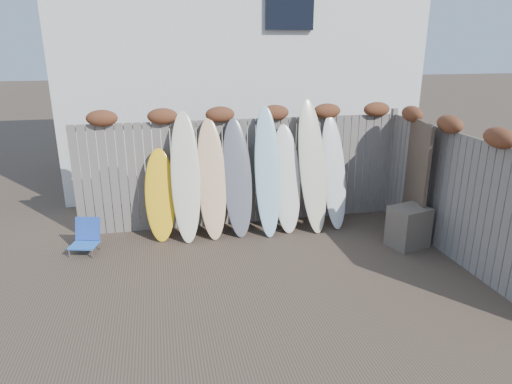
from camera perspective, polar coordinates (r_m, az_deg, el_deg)
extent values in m
plane|color=#493A2D|center=(6.73, 2.21, -11.27)|extent=(80.00, 80.00, 0.00)
cube|color=slate|center=(8.53, -1.71, 2.46)|extent=(6.00, 0.10, 2.00)
cube|color=slate|center=(9.51, 16.39, 3.70)|extent=(0.10, 0.10, 2.10)
ellipsoid|color=brown|center=(8.17, -18.71, 8.73)|extent=(0.52, 0.28, 0.28)
ellipsoid|color=brown|center=(8.12, -11.61, 9.26)|extent=(0.52, 0.28, 0.28)
ellipsoid|color=brown|center=(8.19, -4.52, 9.64)|extent=(0.52, 0.28, 0.28)
ellipsoid|color=brown|center=(8.39, 2.36, 9.88)|extent=(0.52, 0.28, 0.28)
ellipsoid|color=brown|center=(8.69, 8.86, 9.98)|extent=(0.52, 0.28, 0.28)
ellipsoid|color=brown|center=(9.09, 14.85, 9.95)|extent=(0.52, 0.28, 0.28)
cube|color=slate|center=(7.74, 23.95, -0.79)|extent=(0.10, 4.40, 2.00)
ellipsoid|color=brown|center=(6.93, 28.17, 5.98)|extent=(0.28, 0.56, 0.28)
ellipsoid|color=brown|center=(7.78, 23.05, 7.81)|extent=(0.28, 0.56, 0.28)
ellipsoid|color=brown|center=(8.69, 18.95, 9.22)|extent=(0.28, 0.56, 0.28)
cube|color=silver|center=(12.34, -3.08, 16.74)|extent=(8.00, 5.00, 6.00)
cube|color=blue|center=(8.02, -20.68, -6.22)|extent=(0.50, 0.46, 0.03)
cube|color=#2349B3|center=(8.11, -20.29, -4.31)|extent=(0.43, 0.23, 0.38)
cylinder|color=#BABAC2|center=(8.00, -22.31, -7.09)|extent=(0.03, 0.03, 0.16)
cylinder|color=#B5B5BD|center=(8.26, -21.41, -6.19)|extent=(0.03, 0.03, 0.16)
cylinder|color=#ACACB3|center=(7.85, -19.78, -7.28)|extent=(0.03, 0.03, 0.16)
cylinder|color=silver|center=(8.11, -18.95, -6.35)|extent=(0.03, 0.03, 0.16)
cube|color=brown|center=(8.14, 18.52, -4.15)|extent=(0.70, 0.63, 0.69)
cube|color=#3E2F25|center=(8.60, 19.12, 1.78)|extent=(0.38, 1.34, 2.06)
ellipsoid|color=yellow|center=(8.09, -11.89, -0.38)|extent=(0.56, 0.60, 1.57)
ellipsoid|color=beige|center=(7.96, -8.80, 1.87)|extent=(0.54, 0.80, 2.20)
ellipsoid|color=#FFCA77|center=(8.03, -5.57, 1.61)|extent=(0.51, 0.74, 2.06)
ellipsoid|color=#565860|center=(8.10, -2.34, 1.79)|extent=(0.53, 0.73, 2.05)
ellipsoid|color=#99CEDD|center=(8.11, 1.44, 2.56)|extent=(0.52, 0.83, 2.25)
ellipsoid|color=silver|center=(8.29, 3.82, 1.66)|extent=(0.54, 0.70, 1.91)
ellipsoid|color=beige|center=(8.34, 7.07, 3.24)|extent=(0.55, 0.86, 2.36)
ellipsoid|color=silver|center=(8.58, 9.70, 2.45)|extent=(0.48, 0.74, 2.04)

